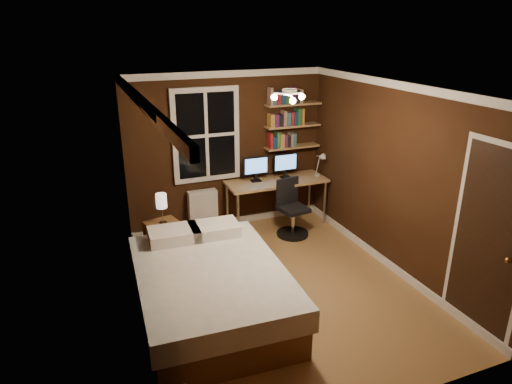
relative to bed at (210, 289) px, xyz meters
name	(u,v)px	position (x,y,z in m)	size (l,w,h in m)	color
floor	(281,286)	(1.00, 0.22, -0.32)	(4.20, 4.20, 0.00)	olive
wall_back	(227,151)	(1.00, 2.32, 0.93)	(3.20, 0.04, 2.50)	black
wall_left	(147,214)	(-0.60, 0.22, 0.93)	(0.04, 4.20, 2.50)	black
wall_right	(394,179)	(2.60, 0.22, 0.93)	(0.04, 4.20, 2.50)	black
ceiling	(286,88)	(1.00, 0.22, 2.18)	(3.20, 4.20, 0.02)	white
window	(206,135)	(0.65, 2.29, 1.23)	(1.06, 0.06, 1.46)	silver
door	(487,244)	(2.59, -1.33, 0.70)	(0.03, 0.82, 2.05)	black
door_knob	(508,260)	(2.55, -1.63, 0.68)	(0.06, 0.06, 0.06)	#BC8234
ceiling_fixture	(290,98)	(1.00, 0.12, 2.08)	(0.44, 0.44, 0.18)	beige
bookshelf_lower	(292,147)	(2.08, 2.20, 0.93)	(0.92, 0.22, 0.03)	tan
books_row_lower	(292,139)	(2.08, 2.20, 1.06)	(0.48, 0.16, 0.23)	maroon
bookshelf_middle	(293,126)	(2.08, 2.20, 1.28)	(0.92, 0.22, 0.03)	tan
books_row_middle	(293,118)	(2.08, 2.20, 1.41)	(0.54, 0.16, 0.23)	navy
bookshelf_upper	(293,104)	(2.08, 2.20, 1.63)	(0.92, 0.22, 0.03)	tan
books_row_upper	(293,96)	(2.08, 2.20, 1.76)	(0.54, 0.16, 0.23)	#296136
bed	(210,289)	(0.00, 0.00, 0.00)	(1.70, 2.28, 0.75)	brown
nightstand	(164,241)	(-0.23, 1.50, -0.05)	(0.44, 0.44, 0.55)	brown
bedside_lamp	(162,209)	(-0.23, 1.50, 0.45)	(0.15, 0.15, 0.43)	beige
radiator	(203,211)	(0.53, 2.20, 0.02)	(0.46, 0.16, 0.69)	silver
desk	(276,184)	(1.71, 2.00, 0.40)	(1.64, 0.61, 0.78)	tan
monitor_left	(256,169)	(1.39, 2.08, 0.66)	(0.42, 0.12, 0.41)	black
monitor_right	(285,166)	(1.90, 2.08, 0.66)	(0.42, 0.12, 0.41)	black
desk_lamp	(320,164)	(2.44, 1.88, 0.68)	(0.14, 0.32, 0.44)	silver
office_chair	(292,215)	(1.78, 1.56, 0.01)	(0.50, 0.50, 0.90)	black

